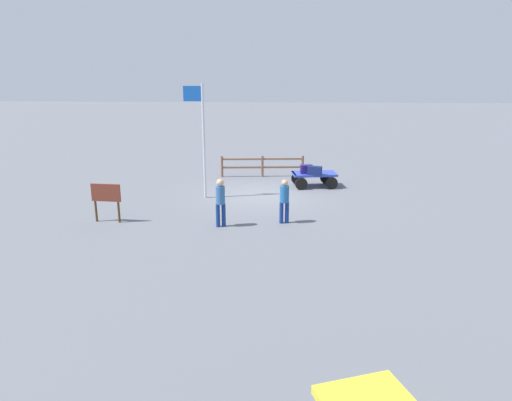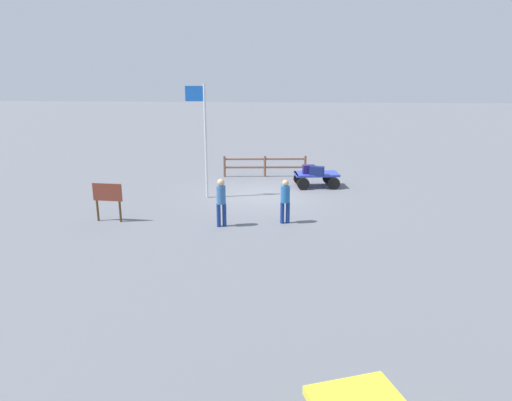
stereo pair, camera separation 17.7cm
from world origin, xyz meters
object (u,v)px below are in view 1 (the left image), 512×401
luggage_cart (314,177)px  worker_trailing (220,199)px  suitcase_navy (315,171)px  signboard (106,196)px  flagpole (201,132)px  suitcase_grey (306,169)px  worker_lead (284,198)px

luggage_cart → worker_trailing: (3.53, 5.94, 0.50)m
suitcase_navy → signboard: bearing=34.6°
suitcase_navy → signboard: signboard is taller
worker_trailing → flagpole: bearing=-71.5°
suitcase_navy → suitcase_grey: bearing=-34.9°
suitcase_navy → worker_lead: size_ratio=0.44×
suitcase_navy → worker_lead: (1.35, 5.01, 0.05)m
luggage_cart → suitcase_navy: (-0.01, 0.41, 0.37)m
luggage_cart → worker_lead: 5.60m
flagpole → signboard: size_ratio=3.39×
flagpole → signboard: bearing=50.6°
worker_lead → signboard: worker_lead is taller
luggage_cart → flagpole: (4.77, 2.22, 2.31)m
flagpole → signboard: 4.83m
suitcase_grey → flagpole: size_ratio=0.12×
luggage_cart → signboard: bearing=36.7°
suitcase_grey → worker_trailing: bearing=61.2°
worker_trailing → flagpole: (1.25, -3.72, 1.80)m
luggage_cart → worker_trailing: 6.92m
suitcase_navy → suitcase_grey: 0.44m
suitcase_navy → flagpole: flagpole is taller
worker_trailing → signboard: bearing=-3.7°
suitcase_navy → worker_lead: 5.19m
suitcase_navy → worker_lead: bearing=74.9°
luggage_cart → signboard: 9.50m
luggage_cart → signboard: (7.61, 5.67, 0.47)m
suitcase_navy → signboard: 9.26m
worker_trailing → flagpole: flagpole is taller
luggage_cart → suitcase_navy: bearing=90.8°
suitcase_navy → suitcase_grey: size_ratio=1.18×
worker_lead → signboard: 6.27m
worker_lead → luggage_cart: bearing=-104.0°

